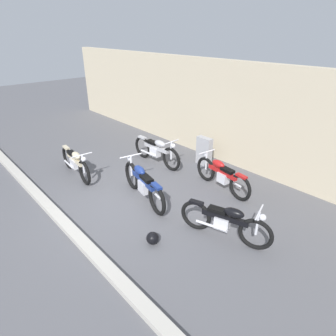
# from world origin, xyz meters

# --- Properties ---
(ground_plane) EXTENTS (40.00, 40.00, 0.00)m
(ground_plane) POSITION_xyz_m (0.00, 0.00, 0.00)
(ground_plane) COLOR #56565B
(building_wall) EXTENTS (18.00, 0.30, 3.14)m
(building_wall) POSITION_xyz_m (0.00, 3.95, 1.57)
(building_wall) COLOR beige
(building_wall) RESTS_ON ground_plane
(curb_strip) EXTENTS (18.00, 0.24, 0.12)m
(curb_strip) POSITION_xyz_m (0.00, -1.56, 0.06)
(curb_strip) COLOR #B7B2A8
(curb_strip) RESTS_ON ground_plane
(stone_marker) EXTENTS (0.52, 0.21, 0.91)m
(stone_marker) POSITION_xyz_m (-0.26, 3.15, 0.45)
(stone_marker) COLOR #9E9EA3
(stone_marker) RESTS_ON ground_plane
(helmet) EXTENTS (0.26, 0.26, 0.26)m
(helmet) POSITION_xyz_m (1.58, -0.48, 0.13)
(helmet) COLOR black
(helmet) RESTS_ON ground_plane
(motorcycle_red) EXTENTS (1.99, 0.56, 0.89)m
(motorcycle_red) POSITION_xyz_m (1.11, 2.30, 0.43)
(motorcycle_red) COLOR black
(motorcycle_red) RESTS_ON ground_plane
(motorcycle_silver) EXTENTS (2.11, 0.59, 0.94)m
(motorcycle_silver) POSITION_xyz_m (-1.31, 2.07, 0.45)
(motorcycle_silver) COLOR black
(motorcycle_silver) RESTS_ON ground_plane
(motorcycle_black) EXTENTS (1.90, 0.81, 0.88)m
(motorcycle_black) POSITION_xyz_m (2.45, 0.72, 0.43)
(motorcycle_black) COLOR black
(motorcycle_black) RESTS_ON ground_plane
(motorcycle_cream) EXTENTS (2.03, 0.57, 0.91)m
(motorcycle_cream) POSITION_xyz_m (-2.24, -0.24, 0.44)
(motorcycle_cream) COLOR black
(motorcycle_cream) RESTS_ON ground_plane
(motorcycle_blue) EXTENTS (2.15, 0.71, 0.98)m
(motorcycle_blue) POSITION_xyz_m (0.13, 0.42, 0.47)
(motorcycle_blue) COLOR black
(motorcycle_blue) RESTS_ON ground_plane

